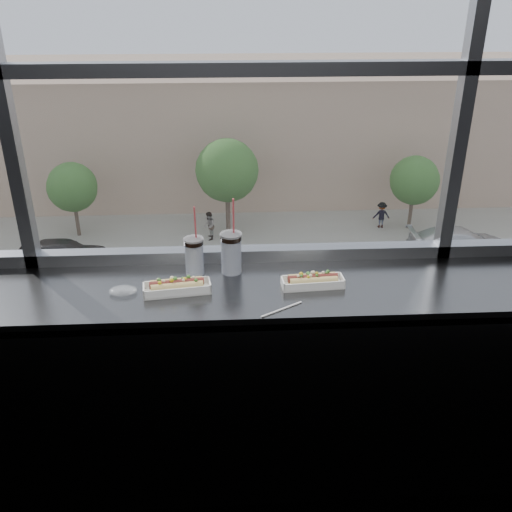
{
  "coord_description": "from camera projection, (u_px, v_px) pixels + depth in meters",
  "views": [
    {
      "loc": [
        -0.06,
        -1.01,
        2.34
      ],
      "look_at": [
        0.06,
        1.23,
        1.25
      ],
      "focal_mm": 40.0,
      "sensor_mm": 36.0,
      "label": 1
    }
  ],
  "objects": [
    {
      "name": "tree_right",
      "position": [
        415.0,
        180.0,
        32.45
      ],
      "size": [
        2.81,
        2.81,
        4.4
      ],
      "color": "#47382B",
      "rests_on": "far_sidewalk"
    },
    {
      "name": "pedestrian_d",
      "position": [
        382.0,
        212.0,
        33.42
      ],
      "size": [
        0.84,
        0.63,
        1.88
      ],
      "primitive_type": "imported",
      "rotation": [
        0.0,
        0.0,
        3.14
      ],
      "color": "#66605B",
      "rests_on": "far_sidewalk"
    },
    {
      "name": "counter",
      "position": [
        243.0,
        292.0,
        2.57
      ],
      "size": [
        6.0,
        0.55,
        0.06
      ],
      "primitive_type": "cube",
      "color": "#606060",
      "rests_on": "ground"
    },
    {
      "name": "car_near_c",
      "position": [
        244.0,
        330.0,
        22.01
      ],
      "size": [
        3.43,
        6.56,
        2.09
      ],
      "primitive_type": "imported",
      "rotation": [
        0.0,
        0.0,
        1.44
      ],
      "color": "#A31F00",
      "rests_on": "street_asphalt"
    },
    {
      "name": "wall_back_lower",
      "position": [
        242.0,
        351.0,
        3.05
      ],
      "size": [
        6.0,
        0.0,
        6.0
      ],
      "primitive_type": "plane",
      "rotation": [
        1.57,
        0.0,
        0.0
      ],
      "color": "black",
      "rests_on": "ground"
    },
    {
      "name": "hotdog_tray_left",
      "position": [
        177.0,
        286.0,
        2.5
      ],
      "size": [
        0.3,
        0.13,
        0.07
      ],
      "rotation": [
        0.0,
        0.0,
        0.13
      ],
      "color": "white",
      "rests_on": "counter"
    },
    {
      "name": "tree_left",
      "position": [
        72.0,
        187.0,
        31.53
      ],
      "size": [
        2.77,
        2.77,
        4.33
      ],
      "color": "#47382B",
      "rests_on": "far_sidewalk"
    },
    {
      "name": "loose_straw",
      "position": [
        282.0,
        309.0,
        2.37
      ],
      "size": [
        0.18,
        0.12,
        0.01
      ],
      "primitive_type": "cylinder",
      "rotation": [
        0.0,
        1.57,
        0.55
      ],
      "color": "white",
      "rests_on": "counter"
    },
    {
      "name": "plaza_ground",
      "position": [
        227.0,
        157.0,
        47.15
      ],
      "size": [
        120.0,
        120.0,
        0.0
      ],
      "primitive_type": "plane",
      "color": "gray",
      "rests_on": "ground"
    },
    {
      "name": "car_far_a",
      "position": [
        62.0,
        249.0,
        28.78
      ],
      "size": [
        2.54,
        5.99,
        1.99
      ],
      "primitive_type": "imported",
      "rotation": [
        0.0,
        0.0,
        1.58
      ],
      "color": "black",
      "rests_on": "street_asphalt"
    },
    {
      "name": "soda_cup_left",
      "position": [
        194.0,
        254.0,
        2.63
      ],
      "size": [
        0.09,
        0.09,
        0.34
      ],
      "color": "white",
      "rests_on": "counter"
    },
    {
      "name": "pedestrian_b",
      "position": [
        209.0,
        223.0,
        31.85
      ],
      "size": [
        0.65,
        0.87,
        1.95
      ],
      "primitive_type": "imported",
      "rotation": [
        0.0,
        0.0,
        4.71
      ],
      "color": "#66605B",
      "rests_on": "far_sidewalk"
    },
    {
      "name": "hotdog_tray_right",
      "position": [
        313.0,
        281.0,
        2.55
      ],
      "size": [
        0.28,
        0.11,
        0.07
      ],
      "rotation": [
        0.0,
        0.0,
        0.07
      ],
      "color": "white",
      "rests_on": "counter"
    },
    {
      "name": "far_building",
      "position": [
        226.0,
        124.0,
        40.46
      ],
      "size": [
        50.0,
        14.0,
        8.0
      ],
      "primitive_type": "cube",
      "color": "tan",
      "rests_on": "plaza_ground"
    },
    {
      "name": "street_asphalt",
      "position": [
        231.0,
        302.0,
        26.05
      ],
      "size": [
        80.0,
        10.0,
        0.06
      ],
      "primitive_type": "cube",
      "color": "black",
      "rests_on": "plaza_ground"
    },
    {
      "name": "counter_fascia",
      "position": [
        246.0,
        420.0,
        2.57
      ],
      "size": [
        6.0,
        0.04,
        1.04
      ],
      "primitive_type": "cube",
      "color": "#606060",
      "rests_on": "ground"
    },
    {
      "name": "car_near_b",
      "position": [
        47.0,
        334.0,
        21.6
      ],
      "size": [
        3.65,
        7.16,
        2.29
      ],
      "primitive_type": "imported",
      "rotation": [
        0.0,
        0.0,
        1.69
      ],
      "color": "black",
      "rests_on": "street_asphalt"
    },
    {
      "name": "car_near_d",
      "position": [
        460.0,
        322.0,
        22.39
      ],
      "size": [
        3.13,
        6.8,
        2.22
      ],
      "primitive_type": "imported",
      "rotation": [
        0.0,
        0.0,
        1.62
      ],
      "color": "beige",
      "rests_on": "street_asphalt"
    },
    {
      "name": "tree_center",
      "position": [
        227.0,
        171.0,
        31.59
      ],
      "size": [
        3.53,
        3.53,
        5.52
      ],
      "color": "#47382B",
      "rests_on": "far_sidewalk"
    },
    {
      "name": "far_sidewalk",
      "position": [
        229.0,
        232.0,
        33.23
      ],
      "size": [
        80.0,
        6.0,
        0.04
      ],
      "primitive_type": "cube",
      "color": "gray",
      "rests_on": "plaza_ground"
    },
    {
      "name": "soda_cup_right",
      "position": [
        231.0,
        251.0,
        2.64
      ],
      "size": [
        0.1,
        0.1,
        0.38
      ],
      "color": "white",
      "rests_on": "counter"
    },
    {
      "name": "wrapper",
      "position": [
        123.0,
        290.0,
        2.5
      ],
      "size": [
        0.11,
        0.08,
        0.03
      ],
      "primitive_type": "ellipsoid",
      "color": "silver",
      "rests_on": "counter"
    },
    {
      "name": "car_far_c",
      "position": [
        460.0,
        239.0,
        29.75
      ],
      "size": [
        2.7,
        6.32,
        2.1
      ],
      "primitive_type": "imported",
      "rotation": [
        0.0,
        0.0,
        1.56
      ],
      "color": "silver",
      "rests_on": "street_asphalt"
    }
  ]
}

